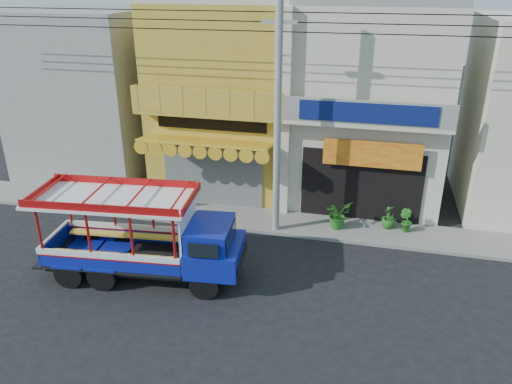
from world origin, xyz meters
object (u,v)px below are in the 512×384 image
at_px(potted_plant_a, 338,214).
at_px(potted_plant_c, 389,216).
at_px(potted_plant_b, 406,220).
at_px(songthaew_truck, 156,238).
at_px(green_sign, 158,200).
at_px(utility_pole, 282,101).

xyz_separation_m(potted_plant_a, potted_plant_c, (1.90, 0.41, -0.07)).
bearing_deg(potted_plant_b, potted_plant_a, 48.98).
distance_m(potted_plant_a, potted_plant_c, 1.94).
height_order(songthaew_truck, green_sign, songthaew_truck).
height_order(songthaew_truck, potted_plant_a, songthaew_truck).
distance_m(potted_plant_b, potted_plant_c, 0.62).
distance_m(songthaew_truck, potted_plant_a, 7.10).
height_order(green_sign, potted_plant_a, potted_plant_a).
bearing_deg(potted_plant_b, songthaew_truck, 74.84).
relative_size(green_sign, potted_plant_a, 0.97).
bearing_deg(utility_pole, potted_plant_b, 12.11).
bearing_deg(potted_plant_a, songthaew_truck, 172.84).
bearing_deg(green_sign, utility_pole, -5.89).
bearing_deg(potted_plant_a, green_sign, 132.56).
bearing_deg(potted_plant_c, potted_plant_b, 110.57).
bearing_deg(utility_pole, potted_plant_a, 18.25).
bearing_deg(songthaew_truck, potted_plant_b, 32.57).
xyz_separation_m(green_sign, potted_plant_a, (7.30, 0.16, 0.10)).
relative_size(utility_pole, potted_plant_b, 32.40).
xyz_separation_m(potted_plant_a, potted_plant_b, (2.51, 0.29, -0.11)).
distance_m(utility_pole, potted_plant_b, 6.51).
xyz_separation_m(utility_pole, potted_plant_c, (4.00, 1.11, -4.44)).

